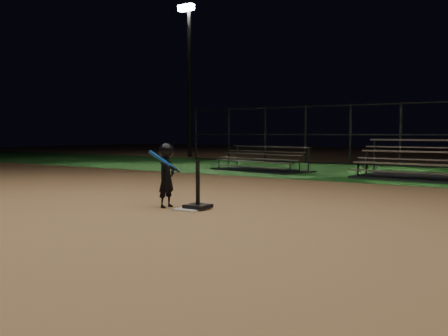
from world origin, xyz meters
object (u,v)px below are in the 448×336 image
at_px(batting_tee, 198,199).
at_px(bleacher_left, 261,166).
at_px(light_pole_left, 189,67).
at_px(home_plate, 190,209).
at_px(bleacher_right, 443,172).
at_px(child_batter, 167,173).

relative_size(batting_tee, bleacher_left, 0.21).
bearing_deg(batting_tee, light_pole_left, 129.15).
distance_m(home_plate, bleacher_right, 8.41).
xyz_separation_m(batting_tee, bleacher_left, (-3.50, 8.09, 0.00)).
relative_size(home_plate, light_pole_left, 0.05).
relative_size(child_batter, light_pole_left, 0.14).
distance_m(child_batter, bleacher_left, 8.74).
bearing_deg(bleacher_right, batting_tee, -103.47).
distance_m(home_plate, batting_tee, 0.21).
relative_size(home_plate, bleacher_left, 0.12).
bearing_deg(bleacher_left, bleacher_right, 10.32).
xyz_separation_m(home_plate, bleacher_right, (2.47, 8.03, 0.22)).
xyz_separation_m(child_batter, light_pole_left, (-11.50, 14.97, 4.35)).
distance_m(bleacher_left, light_pole_left, 11.91).
xyz_separation_m(home_plate, bleacher_left, (-3.42, 8.20, 0.16)).
xyz_separation_m(home_plate, light_pole_left, (-12.00, 14.94, 4.93)).
xyz_separation_m(batting_tee, bleacher_right, (2.40, 7.92, 0.06)).
xyz_separation_m(bleacher_left, light_pole_left, (-8.58, 6.74, 4.77)).
xyz_separation_m(bleacher_right, light_pole_left, (-14.47, 6.91, 4.71)).
relative_size(home_plate, batting_tee, 0.56).
height_order(home_plate, child_batter, child_batter).
distance_m(child_batter, light_pole_left, 19.37).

